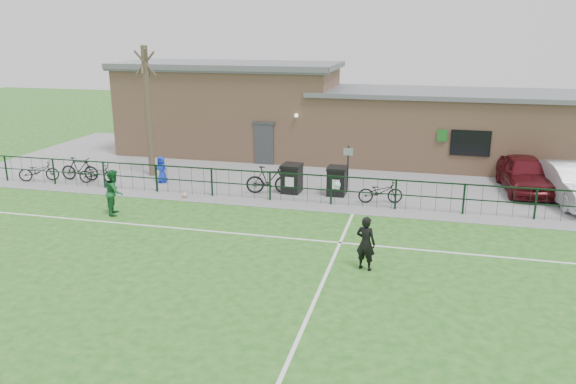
% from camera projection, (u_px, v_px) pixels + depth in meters
% --- Properties ---
extents(ground, '(90.00, 90.00, 0.00)m').
position_uv_depth(ground, '(243.00, 289.00, 14.98)').
color(ground, '#245C1B').
rests_on(ground, ground).
extents(paving_strip, '(34.00, 13.00, 0.02)m').
position_uv_depth(paving_strip, '(330.00, 170.00, 27.55)').
color(paving_strip, gray).
rests_on(paving_strip, ground).
extents(pitch_line_touch, '(28.00, 0.10, 0.01)m').
position_uv_depth(pitch_line_touch, '(305.00, 204.00, 22.24)').
color(pitch_line_touch, white).
rests_on(pitch_line_touch, ground).
extents(pitch_line_mid, '(28.00, 0.10, 0.01)m').
position_uv_depth(pitch_line_mid, '(281.00, 237.00, 18.70)').
color(pitch_line_mid, white).
rests_on(pitch_line_mid, ground).
extents(pitch_line_perp, '(0.10, 16.00, 0.01)m').
position_uv_depth(pitch_line_perp, '(316.00, 297.00, 14.51)').
color(pitch_line_perp, white).
rests_on(pitch_line_perp, ground).
extents(perimeter_fence, '(28.00, 0.10, 1.20)m').
position_uv_depth(perimeter_fence, '(306.00, 188.00, 22.26)').
color(perimeter_fence, black).
rests_on(perimeter_fence, ground).
extents(bare_tree, '(0.30, 0.30, 6.00)m').
position_uv_depth(bare_tree, '(148.00, 112.00, 25.79)').
color(bare_tree, '#49392C').
rests_on(bare_tree, ground).
extents(wheelie_bin_left, '(0.80, 0.90, 1.14)m').
position_uv_depth(wheelie_bin_left, '(292.00, 179.00, 23.68)').
color(wheelie_bin_left, black).
rests_on(wheelie_bin_left, paving_strip).
extents(wheelie_bin_right, '(0.74, 0.84, 1.11)m').
position_uv_depth(wheelie_bin_right, '(337.00, 182.00, 23.33)').
color(wheelie_bin_right, black).
rests_on(wheelie_bin_right, paving_strip).
extents(sign_post, '(0.06, 0.06, 2.00)m').
position_uv_depth(sign_post, '(348.00, 169.00, 23.57)').
color(sign_post, black).
rests_on(sign_post, paving_strip).
extents(car_maroon, '(2.12, 4.57, 1.51)m').
position_uv_depth(car_maroon, '(525.00, 174.00, 23.83)').
color(car_maroon, '#4E0D14').
rests_on(car_maroon, paving_strip).
extents(car_silver, '(2.56, 4.94, 1.55)m').
position_uv_depth(car_silver, '(571.00, 184.00, 22.24)').
color(car_silver, '#A9ABB1').
rests_on(car_silver, paving_strip).
extents(bicycle_a, '(1.84, 1.28, 0.92)m').
position_uv_depth(bicycle_a, '(39.00, 171.00, 25.50)').
color(bicycle_a, black).
rests_on(bicycle_a, paving_strip).
extents(bicycle_b, '(1.82, 0.67, 1.07)m').
position_uv_depth(bicycle_b, '(80.00, 169.00, 25.58)').
color(bicycle_b, black).
rests_on(bicycle_b, paving_strip).
extents(bicycle_c, '(1.78, 0.89, 0.89)m').
position_uv_depth(bicycle_c, '(98.00, 173.00, 25.14)').
color(bicycle_c, black).
rests_on(bicycle_c, paving_strip).
extents(bicycle_d, '(2.03, 0.96, 1.18)m').
position_uv_depth(bicycle_d, '(269.00, 180.00, 23.49)').
color(bicycle_d, black).
rests_on(bicycle_d, paving_strip).
extents(bicycle_e, '(1.85, 1.00, 0.92)m').
position_uv_depth(bicycle_e, '(380.00, 192.00, 22.25)').
color(bicycle_e, black).
rests_on(bicycle_e, paving_strip).
extents(spectator_child, '(0.66, 0.50, 1.21)m').
position_uv_depth(spectator_child, '(162.00, 170.00, 25.18)').
color(spectator_child, '#1632D0').
rests_on(spectator_child, paving_strip).
extents(goalkeeper_kick, '(1.70, 2.91, 1.88)m').
position_uv_depth(goalkeeper_kick, '(365.00, 241.00, 16.09)').
color(goalkeeper_kick, black).
rests_on(goalkeeper_kick, ground).
extents(outfield_player, '(0.91, 1.01, 1.70)m').
position_uv_depth(outfield_player, '(114.00, 192.00, 20.89)').
color(outfield_player, '#1B5E2F').
rests_on(outfield_player, ground).
extents(ball_ground, '(0.23, 0.23, 0.23)m').
position_uv_depth(ball_ground, '(185.00, 195.00, 23.08)').
color(ball_ground, silver).
rests_on(ball_ground, ground).
extents(clubhouse, '(24.25, 5.40, 4.96)m').
position_uv_depth(clubhouse, '(324.00, 116.00, 29.94)').
color(clubhouse, tan).
rests_on(clubhouse, ground).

